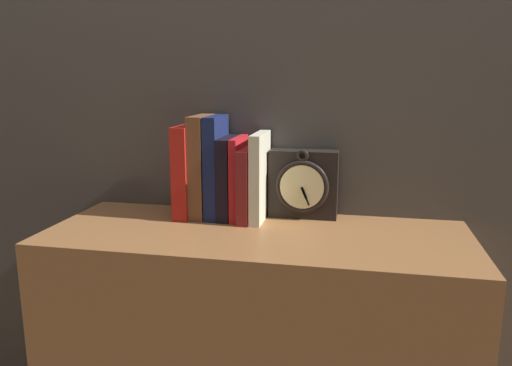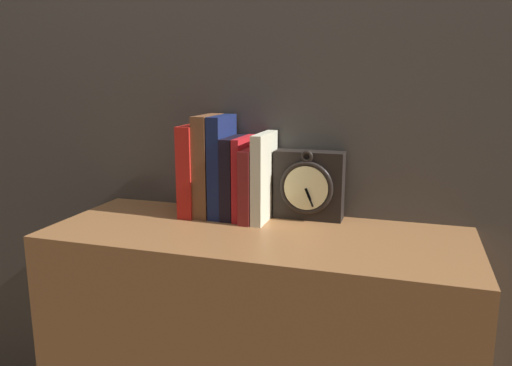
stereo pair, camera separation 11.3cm
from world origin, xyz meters
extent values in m
cube|color=#47423D|center=(0.00, 0.21, 1.30)|extent=(6.00, 0.05, 2.60)
cube|color=black|center=(0.09, 0.15, 0.87)|extent=(0.17, 0.06, 0.17)
torus|color=black|center=(0.09, 0.12, 0.87)|extent=(0.13, 0.01, 0.13)
cylinder|color=beige|center=(0.09, 0.11, 0.87)|extent=(0.11, 0.01, 0.11)
cube|color=black|center=(0.10, 0.11, 0.86)|extent=(0.02, 0.00, 0.03)
cube|color=black|center=(0.10, 0.11, 0.85)|extent=(0.02, 0.00, 0.05)
torus|color=black|center=(0.09, 0.12, 0.95)|extent=(0.03, 0.01, 0.03)
cube|color=red|center=(-0.20, 0.11, 0.90)|extent=(0.04, 0.14, 0.23)
cube|color=brown|center=(-0.16, 0.11, 0.92)|extent=(0.04, 0.13, 0.26)
cube|color=#15204F|center=(-0.13, 0.11, 0.92)|extent=(0.03, 0.13, 0.26)
cube|color=black|center=(-0.09, 0.11, 0.89)|extent=(0.03, 0.13, 0.20)
cube|color=red|center=(-0.07, 0.11, 0.89)|extent=(0.02, 0.14, 0.21)
cube|color=maroon|center=(-0.04, 0.10, 0.88)|extent=(0.03, 0.15, 0.18)
cube|color=beige|center=(-0.01, 0.11, 0.90)|extent=(0.03, 0.15, 0.22)
camera|label=1|loc=(0.22, -1.08, 1.14)|focal=35.00mm
camera|label=2|loc=(0.33, -1.05, 1.14)|focal=35.00mm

